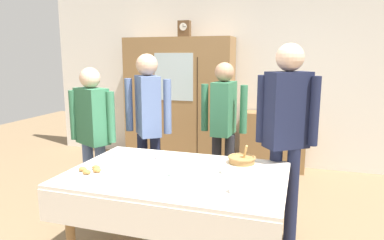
{
  "coord_description": "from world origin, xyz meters",
  "views": [
    {
      "loc": [
        0.92,
        -2.66,
        1.66
      ],
      "look_at": [
        0.0,
        0.2,
        1.09
      ],
      "focal_mm": 32.55,
      "sensor_mm": 36.0,
      "label": 1
    }
  ],
  "objects_px": {
    "dining_table": "(175,185)",
    "person_by_cabinet": "(287,123)",
    "tea_cup_far_left": "(175,174)",
    "pastry_plate": "(90,171)",
    "person_behind_table_left": "(224,119)",
    "person_behind_table_right": "(148,117)",
    "mantel_clock": "(184,29)",
    "person_near_right_end": "(93,127)",
    "wall_cabinet": "(179,101)",
    "bread_basket": "(242,159)",
    "spoon_far_right": "(117,164)",
    "bookshelf_low": "(273,141)",
    "tea_cup_far_right": "(235,190)",
    "spoon_back_edge": "(141,180)",
    "tea_cup_front_edge": "(160,157)",
    "tea_cup_center": "(118,155)",
    "tea_cup_back_edge": "(226,171)",
    "book_stack": "(274,108)"
  },
  "relations": [
    {
      "from": "tea_cup_far_right",
      "to": "person_behind_table_right",
      "type": "xyz_separation_m",
      "value": [
        -1.14,
        1.1,
        0.25
      ]
    },
    {
      "from": "person_behind_table_left",
      "to": "person_behind_table_right",
      "type": "xyz_separation_m",
      "value": [
        -0.71,
        -0.46,
        0.06
      ]
    },
    {
      "from": "tea_cup_far_left",
      "to": "pastry_plate",
      "type": "height_order",
      "value": "tea_cup_far_left"
    },
    {
      "from": "dining_table",
      "to": "person_by_cabinet",
      "type": "xyz_separation_m",
      "value": [
        0.8,
        0.61,
        0.43
      ]
    },
    {
      "from": "person_near_right_end",
      "to": "wall_cabinet",
      "type": "bearing_deg",
      "value": 83.8
    },
    {
      "from": "bread_basket",
      "to": "spoon_far_right",
      "type": "height_order",
      "value": "bread_basket"
    },
    {
      "from": "tea_cup_far_right",
      "to": "person_behind_table_left",
      "type": "xyz_separation_m",
      "value": [
        -0.43,
        1.56,
        0.18
      ]
    },
    {
      "from": "person_behind_table_left",
      "to": "mantel_clock",
      "type": "bearing_deg",
      "value": 125.01
    },
    {
      "from": "tea_cup_front_edge",
      "to": "pastry_plate",
      "type": "xyz_separation_m",
      "value": [
        -0.38,
        -0.5,
        -0.01
      ]
    },
    {
      "from": "dining_table",
      "to": "wall_cabinet",
      "type": "distance_m",
      "value": 2.76
    },
    {
      "from": "mantel_clock",
      "to": "tea_cup_far_left",
      "type": "height_order",
      "value": "mantel_clock"
    },
    {
      "from": "dining_table",
      "to": "bread_basket",
      "type": "relative_size",
      "value": 7.07
    },
    {
      "from": "tea_cup_center",
      "to": "spoon_far_right",
      "type": "distance_m",
      "value": 0.2
    },
    {
      "from": "pastry_plate",
      "to": "person_behind_table_left",
      "type": "height_order",
      "value": "person_behind_table_left"
    },
    {
      "from": "tea_cup_back_edge",
      "to": "person_by_cabinet",
      "type": "height_order",
      "value": "person_by_cabinet"
    },
    {
      "from": "mantel_clock",
      "to": "tea_cup_far_left",
      "type": "distance_m",
      "value": 3.07
    },
    {
      "from": "person_by_cabinet",
      "to": "wall_cabinet",
      "type": "bearing_deg",
      "value": 130.63
    },
    {
      "from": "person_behind_table_left",
      "to": "person_near_right_end",
      "type": "bearing_deg",
      "value": -149.21
    },
    {
      "from": "spoon_back_edge",
      "to": "person_by_cabinet",
      "type": "bearing_deg",
      "value": 39.51
    },
    {
      "from": "bookshelf_low",
      "to": "tea_cup_center",
      "type": "relative_size",
      "value": 7.06
    },
    {
      "from": "dining_table",
      "to": "person_by_cabinet",
      "type": "height_order",
      "value": "person_by_cabinet"
    },
    {
      "from": "tea_cup_center",
      "to": "tea_cup_front_edge",
      "type": "height_order",
      "value": "same"
    },
    {
      "from": "bread_basket",
      "to": "spoon_back_edge",
      "type": "xyz_separation_m",
      "value": [
        -0.64,
        -0.64,
        -0.03
      ]
    },
    {
      "from": "tea_cup_far_right",
      "to": "bread_basket",
      "type": "relative_size",
      "value": 0.54
    },
    {
      "from": "tea_cup_front_edge",
      "to": "bread_basket",
      "type": "relative_size",
      "value": 0.54
    },
    {
      "from": "tea_cup_back_edge",
      "to": "bread_basket",
      "type": "bearing_deg",
      "value": 77.57
    },
    {
      "from": "dining_table",
      "to": "person_behind_table_right",
      "type": "relative_size",
      "value": 1.02
    },
    {
      "from": "bookshelf_low",
      "to": "tea_cup_far_right",
      "type": "relative_size",
      "value": 7.06
    },
    {
      "from": "tea_cup_far_left",
      "to": "tea_cup_far_right",
      "type": "bearing_deg",
      "value": -19.39
    },
    {
      "from": "mantel_clock",
      "to": "person_near_right_end",
      "type": "xyz_separation_m",
      "value": [
        -0.31,
        -2.01,
        -1.11
      ]
    },
    {
      "from": "wall_cabinet",
      "to": "spoon_far_right",
      "type": "distance_m",
      "value": 2.56
    },
    {
      "from": "bread_basket",
      "to": "person_by_cabinet",
      "type": "relative_size",
      "value": 0.14
    },
    {
      "from": "bookshelf_low",
      "to": "tea_cup_far_left",
      "type": "height_order",
      "value": "bookshelf_low"
    },
    {
      "from": "tea_cup_center",
      "to": "spoon_back_edge",
      "type": "bearing_deg",
      "value": -45.18
    },
    {
      "from": "wall_cabinet",
      "to": "tea_cup_front_edge",
      "type": "xyz_separation_m",
      "value": [
        0.65,
        -2.28,
        -0.19
      ]
    },
    {
      "from": "tea_cup_far_left",
      "to": "pastry_plate",
      "type": "xyz_separation_m",
      "value": [
        -0.66,
        -0.11,
        -0.01
      ]
    },
    {
      "from": "tea_cup_back_edge",
      "to": "tea_cup_front_edge",
      "type": "xyz_separation_m",
      "value": [
        -0.63,
        0.2,
        0.0
      ]
    },
    {
      "from": "book_stack",
      "to": "person_near_right_end",
      "type": "distance_m",
      "value": 2.64
    },
    {
      "from": "tea_cup_far_left",
      "to": "tea_cup_far_right",
      "type": "height_order",
      "value": "same"
    },
    {
      "from": "mantel_clock",
      "to": "tea_cup_front_edge",
      "type": "xyz_separation_m",
      "value": [
        0.55,
        -2.28,
        -1.27
      ]
    },
    {
      "from": "tea_cup_front_edge",
      "to": "spoon_back_edge",
      "type": "xyz_separation_m",
      "value": [
        0.06,
        -0.52,
        -0.02
      ]
    },
    {
      "from": "tea_cup_far_right",
      "to": "spoon_back_edge",
      "type": "bearing_deg",
      "value": 176.26
    },
    {
      "from": "book_stack",
      "to": "person_behind_table_left",
      "type": "relative_size",
      "value": 0.13
    },
    {
      "from": "person_by_cabinet",
      "to": "mantel_clock",
      "type": "bearing_deg",
      "value": 129.08
    },
    {
      "from": "person_near_right_end",
      "to": "tea_cup_center",
      "type": "bearing_deg",
      "value": -35.16
    },
    {
      "from": "spoon_far_right",
      "to": "tea_cup_center",
      "type": "bearing_deg",
      "value": 115.6
    },
    {
      "from": "tea_cup_far_right",
      "to": "tea_cup_back_edge",
      "type": "xyz_separation_m",
      "value": [
        -0.14,
        0.36,
        -0.0
      ]
    },
    {
      "from": "spoon_back_edge",
      "to": "person_behind_table_right",
      "type": "height_order",
      "value": "person_behind_table_right"
    },
    {
      "from": "tea_cup_front_edge",
      "to": "tea_cup_back_edge",
      "type": "bearing_deg",
      "value": -17.34
    },
    {
      "from": "bread_basket",
      "to": "pastry_plate",
      "type": "xyz_separation_m",
      "value": [
        -1.09,
        -0.62,
        -0.02
      ]
    }
  ]
}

